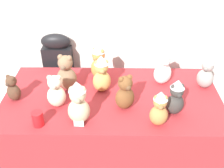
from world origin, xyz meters
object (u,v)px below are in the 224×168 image
(teddy_bear_sand, at_px, (78,103))
(display_table, at_px, (112,129))
(teddy_bear_mocha, at_px, (66,74))
(teddy_bear_honey, at_px, (102,74))
(teddy_bear_ginger, at_px, (99,62))
(party_cup_red, at_px, (38,119))
(teddy_bear_ash, at_px, (206,72))
(instrument_case, at_px, (61,79))
(teddy_bear_cream, at_px, (56,92))
(teddy_bear_caramel, at_px, (159,109))
(teddy_bear_cocoa, at_px, (13,89))
(teddy_bear_chestnut, at_px, (125,93))
(teddy_bear_charcoal, at_px, (176,98))
(teddy_bear_snow, at_px, (163,67))

(teddy_bear_sand, bearing_deg, display_table, 48.39)
(teddy_bear_mocha, relative_size, teddy_bear_sand, 0.93)
(teddy_bear_honey, xyz_separation_m, teddy_bear_ginger, (-0.03, 0.19, 0.00))
(party_cup_red, bearing_deg, teddy_bear_ash, 20.78)
(teddy_bear_ginger, bearing_deg, instrument_case, 176.72)
(teddy_bear_cream, height_order, teddy_bear_caramel, teddy_bear_caramel)
(teddy_bear_cocoa, bearing_deg, teddy_bear_ginger, 55.99)
(teddy_bear_mocha, height_order, teddy_bear_cocoa, teddy_bear_mocha)
(teddy_bear_ginger, xyz_separation_m, teddy_bear_caramel, (0.44, -0.59, -0.02))
(teddy_bear_ginger, relative_size, teddy_bear_caramel, 1.16)
(teddy_bear_caramel, height_order, teddy_bear_cocoa, teddy_bear_caramel)
(teddy_bear_chestnut, xyz_separation_m, teddy_bear_ginger, (-0.22, 0.41, 0.03))
(teddy_bear_sand, bearing_deg, teddy_bear_honey, 64.97)
(teddy_bear_sand, xyz_separation_m, teddy_bear_caramel, (0.55, -0.02, -0.03))
(teddy_bear_honey, bearing_deg, teddy_bear_cream, -158.77)
(teddy_bear_honey, distance_m, party_cup_red, 0.61)
(teddy_bear_mocha, height_order, teddy_bear_ash, teddy_bear_mocha)
(display_table, height_order, teddy_bear_ginger, teddy_bear_ginger)
(teddy_bear_honey, relative_size, teddy_bear_cocoa, 1.46)
(teddy_bear_cream, relative_size, teddy_bear_caramel, 0.98)
(teddy_bear_sand, bearing_deg, party_cup_red, -176.52)
(instrument_case, bearing_deg, teddy_bear_charcoal, -37.46)
(teddy_bear_snow, bearing_deg, teddy_bear_mocha, 172.18)
(teddy_bear_cream, bearing_deg, teddy_bear_charcoal, -6.27)
(teddy_bear_honey, xyz_separation_m, teddy_bear_cocoa, (-0.68, -0.13, -0.05))
(display_table, bearing_deg, teddy_bear_honey, 136.26)
(teddy_bear_cream, distance_m, teddy_bear_cocoa, 0.36)
(teddy_bear_snow, bearing_deg, display_table, -169.36)
(instrument_case, bearing_deg, teddy_bear_ginger, -35.29)
(display_table, height_order, instrument_case, instrument_case)
(instrument_case, xyz_separation_m, teddy_bear_cocoa, (-0.22, -0.62, 0.32))
(display_table, distance_m, teddy_bear_caramel, 0.68)
(display_table, xyz_separation_m, teddy_bear_caramel, (0.33, -0.32, 0.50))
(display_table, xyz_separation_m, instrument_case, (-0.54, 0.57, 0.15))
(teddy_bear_sand, relative_size, party_cup_red, 3.09)
(teddy_bear_honey, xyz_separation_m, teddy_bear_caramel, (0.41, -0.40, -0.02))
(teddy_bear_mocha, height_order, teddy_bear_cream, teddy_bear_mocha)
(teddy_bear_cream, height_order, party_cup_red, teddy_bear_cream)
(display_table, bearing_deg, teddy_bear_ginger, 113.41)
(teddy_bear_ginger, height_order, teddy_bear_cream, teddy_bear_ginger)
(teddy_bear_snow, distance_m, party_cup_red, 1.08)
(teddy_bear_ash, bearing_deg, instrument_case, -164.35)
(teddy_bear_ash, xyz_separation_m, party_cup_red, (-1.28, -0.48, -0.09))
(display_table, bearing_deg, teddy_bear_mocha, 164.28)
(teddy_bear_ginger, distance_m, teddy_bear_cocoa, 0.72)
(teddy_bear_ash, bearing_deg, teddy_bear_snow, -155.51)
(teddy_bear_cocoa, distance_m, party_cup_red, 0.38)
(teddy_bear_ash, xyz_separation_m, teddy_bear_cocoa, (-1.53, -0.20, -0.04))
(teddy_bear_honey, bearing_deg, teddy_bear_charcoal, -37.01)
(teddy_bear_ginger, height_order, party_cup_red, teddy_bear_ginger)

